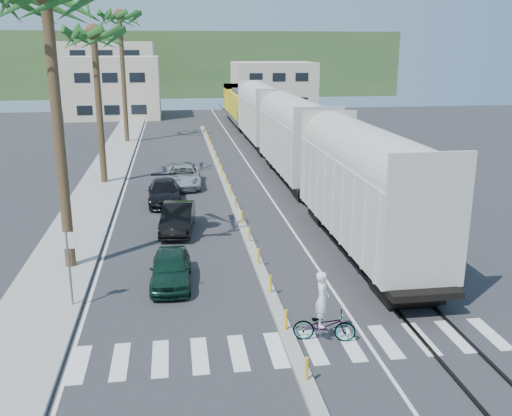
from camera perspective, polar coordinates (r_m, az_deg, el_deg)
The scene contains 16 objects.
ground at distance 20.27m, azimuth 2.43°, elevation -11.10°, with size 140.00×140.00×0.00m, color #28282B.
sidewalk at distance 43.99m, azimuth -14.75°, elevation 3.34°, with size 3.00×90.00×0.15m, color gray.
rails at distance 47.41m, azimuth 2.11°, elevation 4.67°, with size 1.56×100.00×0.06m.
median at distance 38.93m, azimuth -3.01°, elevation 2.29°, with size 0.45×60.00×0.85m.
crosswalk at distance 18.54m, azimuth 3.60°, elevation -13.84°, with size 14.00×2.20×0.01m, color silver.
lane_markings at distance 43.73m, azimuth -6.44°, elevation 3.60°, with size 9.42×90.00×0.01m.
freight_train at distance 45.78m, azimuth 2.42°, elevation 7.92°, with size 3.00×60.94×5.85m.
palm_trees at distance 40.75m, azimuth -15.61°, elevation 17.55°, with size 3.50×37.20×13.75m.
street_sign at distance 21.37m, azimuth -18.26°, elevation -4.71°, with size 0.60×0.08×3.00m.
buildings at distance 89.58m, azimuth -10.45°, elevation 12.46°, with size 38.00×27.00×10.00m.
hillside at distance 117.84m, azimuth -6.84°, elevation 14.14°, with size 80.00×20.00×12.00m, color #385628.
car_lead at distance 23.08m, azimuth -8.51°, elevation -5.99°, with size 1.72×3.98×1.34m, color black.
car_second at distance 29.49m, azimuth -7.84°, elevation -0.99°, with size 1.97×4.51×1.44m, color black.
car_third at distance 35.04m, azimuth -9.15°, elevation 1.59°, with size 2.05×4.81×1.38m, color black.
car_rear at distance 39.14m, azimuth -7.27°, elevation 3.17°, with size 2.47×5.10×1.40m, color #B5B8BA.
cyclist at distance 18.75m, azimuth 6.80°, elevation -10.98°, with size 1.60×2.32×2.38m.
Camera 1 is at (-3.44, -17.75, 9.16)m, focal length 40.00 mm.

